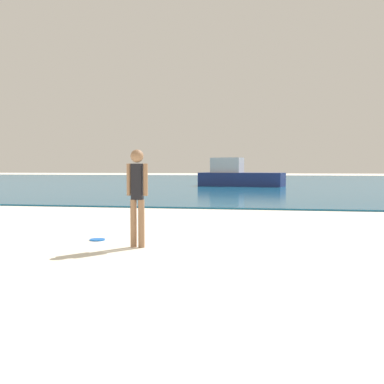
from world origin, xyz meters
The scene contains 4 objects.
water centered at (0.00, 43.86, 0.03)m, with size 160.00×60.00×0.06m, color #14567F.
person_standing centered at (-0.91, 6.48, 0.97)m, with size 0.39×0.23×1.71m.
frisbee centered at (-1.90, 7.07, 0.01)m, with size 0.30×0.30×0.03m, color blue.
boat_near centered at (-1.00, 31.20, 0.76)m, with size 6.20×3.13×2.02m.
Camera 1 is at (1.42, -1.15, 1.41)m, focal length 42.57 mm.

